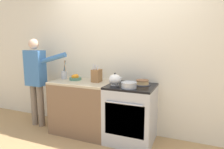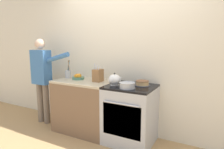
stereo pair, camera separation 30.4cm
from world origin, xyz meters
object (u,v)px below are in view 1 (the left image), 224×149
at_px(layer_cake, 142,83).
at_px(knife_block, 97,76).
at_px(utensil_crock, 64,75).
at_px(fruit_bowl, 75,78).
at_px(stove_range, 131,114).
at_px(mixing_bowl, 129,85).
at_px(tea_kettle, 115,80).
at_px(person_baker, 36,75).

distance_m(layer_cake, knife_block, 0.75).
distance_m(utensil_crock, fruit_bowl, 0.25).
height_order(stove_range, mixing_bowl, mixing_bowl).
bearing_deg(stove_range, knife_block, 176.18).
height_order(tea_kettle, utensil_crock, utensil_crock).
xyz_separation_m(fruit_bowl, person_baker, (-0.74, -0.12, 0.01)).
relative_size(layer_cake, mixing_bowl, 1.03).
height_order(layer_cake, tea_kettle, tea_kettle).
distance_m(tea_kettle, utensil_crock, 1.02).
relative_size(utensil_crock, fruit_bowl, 1.60).
bearing_deg(stove_range, utensil_crock, 177.27).
xyz_separation_m(mixing_bowl, knife_block, (-0.62, 0.21, 0.06)).
distance_m(tea_kettle, fruit_bowl, 0.77).
relative_size(mixing_bowl, person_baker, 0.14).
bearing_deg(utensil_crock, fruit_bowl, -6.62).
distance_m(tea_kettle, mixing_bowl, 0.28).
bearing_deg(stove_range, person_baker, -177.13).
bearing_deg(knife_block, fruit_bowl, -178.75).
distance_m(layer_cake, tea_kettle, 0.42).
distance_m(stove_range, knife_block, 0.81).
xyz_separation_m(tea_kettle, mixing_bowl, (0.25, -0.11, -0.04)).
height_order(layer_cake, person_baker, person_baker).
relative_size(mixing_bowl, fruit_bowl, 1.12).
bearing_deg(tea_kettle, knife_block, 163.98).
bearing_deg(utensil_crock, mixing_bowl, -10.28).
relative_size(layer_cake, knife_block, 0.79).
height_order(layer_cake, utensil_crock, utensil_crock).
xyz_separation_m(stove_range, utensil_crock, (-1.24, 0.06, 0.52)).
distance_m(stove_range, utensil_crock, 1.35).
xyz_separation_m(tea_kettle, person_baker, (-1.51, -0.02, -0.03)).
relative_size(mixing_bowl, knife_block, 0.76).
height_order(layer_cake, fruit_bowl, fruit_bowl).
bearing_deg(knife_block, person_baker, -173.67).
height_order(fruit_bowl, person_baker, person_baker).
bearing_deg(mixing_bowl, tea_kettle, 157.46).
height_order(layer_cake, mixing_bowl, mixing_bowl).
bearing_deg(tea_kettle, layer_cake, 23.43).
bearing_deg(layer_cake, stove_range, -145.48).
distance_m(knife_block, person_baker, 1.15).
height_order(mixing_bowl, fruit_bowl, fruit_bowl).
xyz_separation_m(tea_kettle, fruit_bowl, (-0.77, 0.10, -0.04)).
bearing_deg(utensil_crock, person_baker, -163.66).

